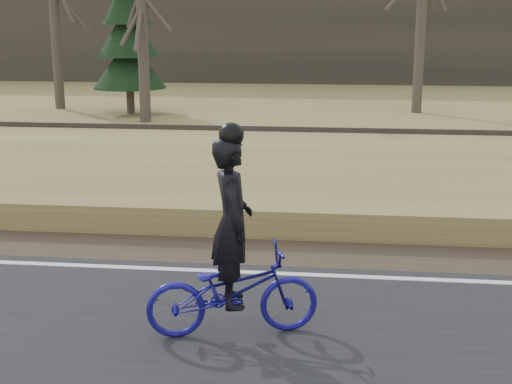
# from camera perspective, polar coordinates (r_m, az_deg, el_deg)

# --- Properties ---
(ground) EXTENTS (120.00, 120.00, 0.00)m
(ground) POSITION_cam_1_polar(r_m,az_deg,el_deg) (9.37, 1.99, -7.34)
(ground) COLOR #9C904F
(ground) RESTS_ON ground
(road) EXTENTS (120.00, 6.00, 0.06)m
(road) POSITION_cam_1_polar(r_m,az_deg,el_deg) (7.09, 0.30, -14.41)
(road) COLOR black
(road) RESTS_ON ground
(edge_line) EXTENTS (120.00, 0.12, 0.01)m
(edge_line) POSITION_cam_1_polar(r_m,az_deg,el_deg) (9.54, 2.09, -6.55)
(edge_line) COLOR silver
(edge_line) RESTS_ON road
(shoulder) EXTENTS (120.00, 1.60, 0.04)m
(shoulder) POSITION_cam_1_polar(r_m,az_deg,el_deg) (10.49, 2.53, -4.88)
(shoulder) COLOR #473A2B
(shoulder) RESTS_ON ground
(embankment) EXTENTS (120.00, 5.00, 0.44)m
(embankment) POSITION_cam_1_polar(r_m,az_deg,el_deg) (13.31, 3.47, 0.08)
(embankment) COLOR #9C904F
(embankment) RESTS_ON ground
(ballast) EXTENTS (120.00, 3.00, 0.45)m
(ballast) POSITION_cam_1_polar(r_m,az_deg,el_deg) (17.02, 4.19, 3.14)
(ballast) COLOR slate
(ballast) RESTS_ON ground
(railroad) EXTENTS (120.00, 2.40, 0.29)m
(railroad) POSITION_cam_1_polar(r_m,az_deg,el_deg) (16.97, 4.21, 4.14)
(railroad) COLOR black
(railroad) RESTS_ON ballast
(treeline_backdrop) EXTENTS (120.00, 4.00, 6.00)m
(treeline_backdrop) POSITION_cam_1_polar(r_m,az_deg,el_deg) (38.72, 5.74, 13.26)
(treeline_backdrop) COLOR #383328
(treeline_backdrop) RESTS_ON ground
(cyclist) EXTENTS (1.94, 1.09, 2.30)m
(cyclist) POSITION_cam_1_polar(r_m,az_deg,el_deg) (7.58, -1.90, -6.18)
(cyclist) COLOR navy
(cyclist) RESTS_ON road
(bare_tree_left) EXTENTS (0.36, 0.36, 6.95)m
(bare_tree_left) POSITION_cam_1_polar(r_m,az_deg,el_deg) (27.87, -15.84, 13.57)
(bare_tree_left) COLOR brown
(bare_tree_left) RESTS_ON ground
(bare_tree_near_left) EXTENTS (0.36, 0.36, 7.53)m
(bare_tree_near_left) POSITION_cam_1_polar(r_m,az_deg,el_deg) (23.65, -9.16, 14.64)
(bare_tree_near_left) COLOR brown
(bare_tree_near_left) RESTS_ON ground
(bare_tree_center) EXTENTS (0.36, 0.36, 7.48)m
(bare_tree_center) POSITION_cam_1_polar(r_m,az_deg,el_deg) (26.35, 13.14, 14.31)
(bare_tree_center) COLOR brown
(bare_tree_center) RESTS_ON ground
(conifer) EXTENTS (2.60, 2.60, 5.96)m
(conifer) POSITION_cam_1_polar(r_m,az_deg,el_deg) (25.88, -10.23, 12.42)
(conifer) COLOR brown
(conifer) RESTS_ON ground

